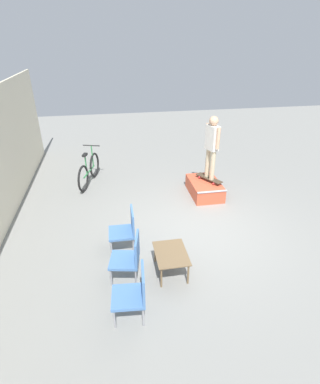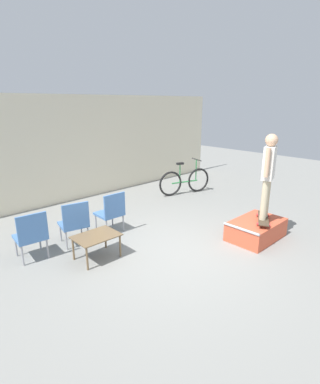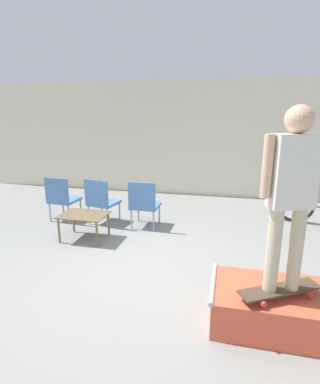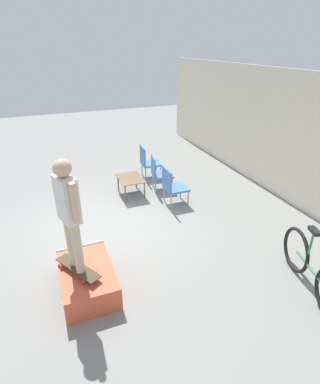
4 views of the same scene
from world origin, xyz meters
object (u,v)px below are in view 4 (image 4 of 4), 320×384
at_px(patio_chair_left, 148,161).
at_px(person_skater, 68,208).
at_px(skateboard_on_ramp, 78,268).
at_px(bicycle, 312,269).
at_px(patio_chair_center, 159,171).
at_px(skate_ramp_box, 87,279).
at_px(coffee_table, 131,180).
at_px(patio_chair_right, 172,185).

bearing_deg(patio_chair_left, person_skater, 151.87).
height_order(skateboard_on_ramp, bicycle, bicycle).
relative_size(skateboard_on_ramp, patio_chair_center, 0.90).
relative_size(skate_ramp_box, patio_chair_center, 1.35).
xyz_separation_m(skateboard_on_ramp, coffee_table, (-2.96, 1.71, -0.08)).
bearing_deg(bicycle, skate_ramp_box, -95.19).
bearing_deg(skate_ramp_box, patio_chair_left, 148.19).
bearing_deg(patio_chair_center, skate_ramp_box, 152.51).
relative_size(skateboard_on_ramp, person_skater, 0.48).
distance_m(person_skater, bicycle, 3.73).
bearing_deg(patio_chair_right, skateboard_on_ramp, 131.17).
xyz_separation_m(skate_ramp_box, person_skater, (0.03, -0.12, 1.31)).
bearing_deg(patio_chair_right, person_skater, 131.17).
bearing_deg(patio_chair_center, patio_chair_right, -168.90).
relative_size(skate_ramp_box, person_skater, 0.73).
distance_m(person_skater, coffee_table, 3.59).
bearing_deg(coffee_table, skate_ramp_box, -28.50).
xyz_separation_m(skate_ramp_box, patio_chair_center, (-2.94, 2.36, 0.31)).
bearing_deg(person_skater, patio_chair_center, 122.17).
height_order(patio_chair_left, patio_chair_right, same).
distance_m(skateboard_on_ramp, coffee_table, 3.41).
bearing_deg(patio_chair_left, skate_ramp_box, 152.92).
distance_m(skateboard_on_ramp, bicycle, 3.57).
bearing_deg(skateboard_on_ramp, bicycle, 39.21).
xyz_separation_m(skateboard_on_ramp, patio_chair_center, (-2.97, 2.48, 0.03)).
xyz_separation_m(coffee_table, patio_chair_right, (0.87, 0.77, 0.11)).
height_order(person_skater, patio_chair_left, person_skater).
height_order(person_skater, patio_chair_center, person_skater).
relative_size(person_skater, bicycle, 0.99).
height_order(skateboard_on_ramp, patio_chair_right, patio_chair_right).
distance_m(skate_ramp_box, coffee_table, 3.33).
relative_size(person_skater, patio_chair_left, 1.85).
bearing_deg(patio_chair_left, patio_chair_center, -175.18).
xyz_separation_m(skate_ramp_box, skateboard_on_ramp, (0.03, -0.12, 0.28)).
height_order(skate_ramp_box, coffee_table, coffee_table).
height_order(patio_chair_left, bicycle, bicycle).
distance_m(skate_ramp_box, skateboard_on_ramp, 0.31).
bearing_deg(skateboard_on_ramp, patio_chair_left, 117.24).
relative_size(skateboard_on_ramp, patio_chair_left, 0.90).
xyz_separation_m(skate_ramp_box, bicycle, (1.31, 3.22, 0.21)).
distance_m(skateboard_on_ramp, patio_chair_center, 3.87).
distance_m(coffee_table, patio_chair_right, 1.16).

